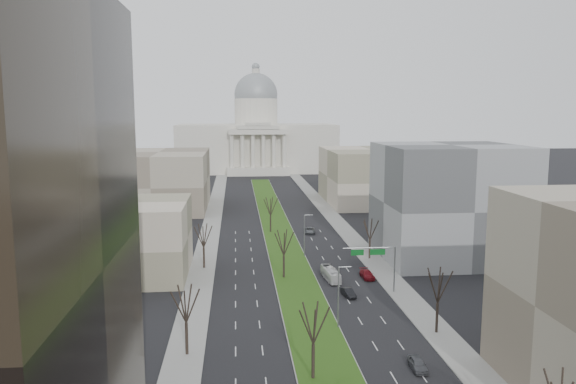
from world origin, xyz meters
TOP-DOWN VIEW (x-y plane):
  - ground at (0.00, 120.00)m, footprint 600.00×600.00m
  - median at (0.00, 118.99)m, footprint 8.00×222.03m
  - sidewalk_left at (-17.50, 95.00)m, footprint 5.00×330.00m
  - sidewalk_right at (17.50, 95.00)m, footprint 5.00×330.00m
  - capitol at (0.00, 269.59)m, footprint 80.00×46.00m
  - building_beige_left at (-33.00, 85.00)m, footprint 26.00×22.00m
  - building_grey_right at (34.00, 92.00)m, footprint 28.00×26.00m
  - building_far_left at (-35.00, 160.00)m, footprint 30.00×40.00m
  - building_far_right at (35.00, 165.00)m, footprint 30.00×40.00m
  - tree_left_mid at (-17.20, 48.00)m, footprint 5.40×5.40m
  - tree_left_far at (-17.20, 88.00)m, footprint 5.28×5.28m
  - tree_right_mid at (17.20, 52.00)m, footprint 5.52×5.52m
  - tree_right_far at (17.20, 92.00)m, footprint 5.04×5.04m
  - tree_median_a at (-2.00, 40.00)m, footprint 5.40×5.40m
  - tree_median_b at (-2.00, 80.00)m, footprint 5.40×5.40m
  - tree_median_c at (-2.00, 120.00)m, footprint 5.40×5.40m
  - streetlamp_median_b at (3.76, 55.00)m, footprint 1.90×0.20m
  - streetlamp_median_c at (3.76, 95.00)m, footprint 1.90×0.20m
  - mast_arm_signs at (13.49, 70.03)m, footprint 9.12×0.24m
  - car_grey_near at (10.96, 41.33)m, footprint 1.80×4.26m
  - car_black at (7.92, 68.55)m, footprint 2.16×4.40m
  - car_red at (13.50, 78.52)m, footprint 2.26×5.07m
  - car_grey_far at (7.94, 118.00)m, footprint 3.00×5.47m
  - box_van at (6.53, 78.11)m, footprint 2.66×8.28m

SIDE VIEW (x-z plane):
  - ground at x=0.00m, z-range 0.00..0.00m
  - sidewalk_left at x=-17.50m, z-range 0.00..0.15m
  - sidewalk_right at x=17.50m, z-range 0.00..0.15m
  - median at x=0.00m, z-range 0.00..0.20m
  - car_black at x=7.92m, z-range 0.00..1.39m
  - car_grey_near at x=10.96m, z-range 0.00..1.44m
  - car_red at x=13.50m, z-range 0.00..1.44m
  - car_grey_far at x=7.94m, z-range 0.00..1.45m
  - box_van at x=6.53m, z-range 0.00..2.27m
  - streetlamp_median_b at x=3.76m, z-range 0.23..9.39m
  - streetlamp_median_c at x=3.76m, z-range 0.23..9.39m
  - mast_arm_signs at x=13.49m, z-range 2.06..10.15m
  - tree_right_far at x=17.20m, z-range 1.99..11.07m
  - tree_left_far at x=-17.20m, z-range 2.09..11.59m
  - tree_left_mid at x=-17.20m, z-range 2.14..11.86m
  - tree_median_a at x=-2.00m, z-range 2.14..11.86m
  - tree_median_b at x=-2.00m, z-range 2.14..11.86m
  - tree_median_c at x=-2.00m, z-range 2.14..11.86m
  - building_beige_left at x=-33.00m, z-range 0.00..14.00m
  - tree_right_mid at x=17.20m, z-range 2.19..12.12m
  - building_far_left at x=-35.00m, z-range 0.00..18.00m
  - building_far_right at x=35.00m, z-range 0.00..18.00m
  - building_grey_right at x=34.00m, z-range 0.00..24.00m
  - capitol at x=0.00m, z-range -11.19..43.81m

